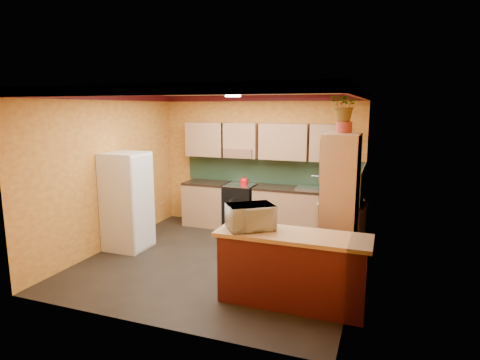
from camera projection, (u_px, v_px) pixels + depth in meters
name	position (u px, v px, depth m)	size (l,w,h in m)	color
room_shell	(227.00, 131.00, 6.41)	(4.24, 4.24, 2.72)	black
base_cabinets_back	(270.00, 210.00, 8.01)	(3.65, 0.60, 0.88)	tan
countertop_back	(270.00, 187.00, 7.93)	(3.65, 0.62, 0.04)	black
stove	(240.00, 206.00, 8.22)	(0.58, 0.58, 0.91)	black
kettle	(244.00, 181.00, 8.04)	(0.17, 0.17, 0.18)	red
sink	(309.00, 188.00, 7.65)	(0.48, 0.40, 0.03)	silver
base_cabinets_right	(341.00, 228.00, 6.80)	(0.60, 0.80, 0.88)	tan
countertop_right	(343.00, 202.00, 6.72)	(0.62, 0.80, 0.04)	black
fridge	(127.00, 201.00, 6.97)	(0.68, 0.66, 1.70)	white
pantry	(340.00, 205.00, 5.87)	(0.48, 0.90, 2.10)	tan
fern_pot	(344.00, 127.00, 5.71)	(0.22, 0.22, 0.16)	maroon
fern	(345.00, 105.00, 5.65)	(0.42, 0.37, 0.47)	tan
breakfast_bar	(292.00, 271.00, 5.02)	(1.80, 0.55, 0.88)	#521316
bar_top	(293.00, 235.00, 4.93)	(1.90, 0.65, 0.05)	tan
microwave	(250.00, 217.00, 5.09)	(0.58, 0.39, 0.32)	white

